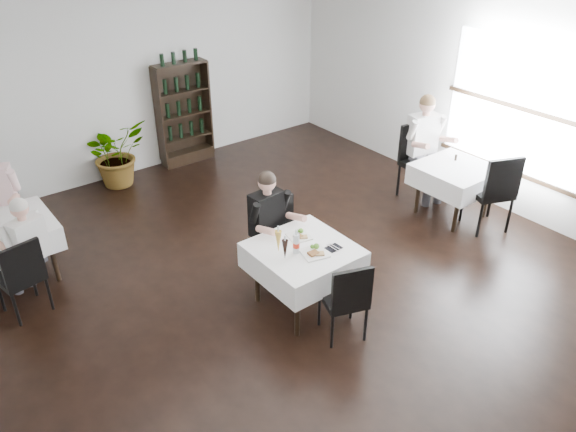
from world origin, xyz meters
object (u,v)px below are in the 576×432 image
at_px(main_table, 303,259).
at_px(diner_main, 271,220).
at_px(wine_shelf, 184,115).
at_px(potted_tree, 116,153).

xyz_separation_m(main_table, diner_main, (0.03, 0.62, 0.20)).
height_order(wine_shelf, diner_main, wine_shelf).
height_order(main_table, potted_tree, potted_tree).
relative_size(main_table, potted_tree, 0.98).
bearing_deg(wine_shelf, potted_tree, -174.98).
bearing_deg(main_table, diner_main, 87.48).
bearing_deg(main_table, potted_tree, 95.46).
xyz_separation_m(wine_shelf, main_table, (-0.90, -4.31, -0.23)).
bearing_deg(diner_main, wine_shelf, 76.72).
distance_m(main_table, diner_main, 0.65).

